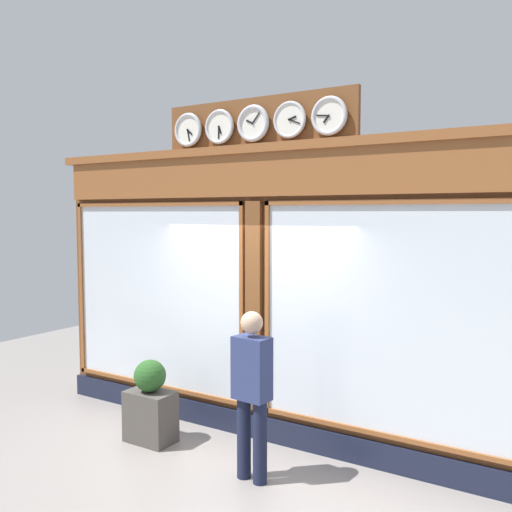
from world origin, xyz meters
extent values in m
cube|color=brown|center=(0.00, -0.15, 1.66)|extent=(6.10, 0.30, 3.31)
cube|color=#191E33|center=(0.00, 0.02, 0.14)|extent=(6.10, 0.08, 0.28)
cube|color=brown|center=(0.00, 0.04, 3.07)|extent=(5.98, 0.08, 0.49)
cube|color=brown|center=(0.00, 0.02, 3.36)|extent=(6.22, 0.20, 0.10)
cube|color=silver|center=(-1.55, 0.01, 1.56)|extent=(2.70, 0.02, 2.32)
cube|color=brown|center=(-1.55, 0.04, 2.75)|extent=(2.80, 0.04, 0.05)
cube|color=brown|center=(-1.55, 0.04, 0.37)|extent=(2.80, 0.04, 0.05)
cube|color=brown|center=(-0.18, 0.04, 1.56)|extent=(0.05, 0.04, 2.42)
cube|color=silver|center=(1.55, 0.01, 1.56)|extent=(2.70, 0.02, 2.32)
cube|color=brown|center=(1.55, 0.04, 2.75)|extent=(2.80, 0.04, 0.05)
cube|color=brown|center=(1.55, 0.04, 0.37)|extent=(2.80, 0.04, 0.05)
cube|color=brown|center=(2.92, 0.04, 1.56)|extent=(0.05, 0.04, 2.42)
cube|color=brown|center=(0.18, 0.04, 1.56)|extent=(0.05, 0.04, 2.42)
cube|color=brown|center=(0.00, 0.03, 1.56)|extent=(0.20, 0.10, 2.42)
cube|color=brown|center=(0.00, -0.02, 3.64)|extent=(2.46, 0.06, 0.60)
cylinder|color=white|center=(-0.93, 0.06, 3.64)|extent=(0.33, 0.02, 0.33)
torus|color=silver|center=(-0.93, 0.06, 3.64)|extent=(0.41, 0.05, 0.41)
cube|color=black|center=(-0.90, 0.07, 3.61)|extent=(0.07, 0.01, 0.08)
cube|color=black|center=(-0.86, 0.07, 3.65)|extent=(0.14, 0.01, 0.03)
sphere|color=black|center=(-0.93, 0.08, 3.64)|extent=(0.02, 0.02, 0.02)
cylinder|color=white|center=(-0.47, 0.06, 3.64)|extent=(0.33, 0.02, 0.33)
torus|color=silver|center=(-0.47, 0.06, 3.64)|extent=(0.40, 0.04, 0.40)
cube|color=black|center=(-0.51, 0.07, 3.66)|extent=(0.09, 0.01, 0.04)
cube|color=black|center=(-0.53, 0.07, 3.62)|extent=(0.13, 0.01, 0.06)
sphere|color=black|center=(-0.47, 0.08, 3.64)|extent=(0.02, 0.02, 0.02)
cylinder|color=white|center=(0.00, 0.06, 3.64)|extent=(0.33, 0.02, 0.33)
torus|color=silver|center=(0.00, 0.06, 3.64)|extent=(0.42, 0.06, 0.42)
cube|color=black|center=(0.04, 0.07, 3.66)|extent=(0.09, 0.01, 0.05)
cube|color=black|center=(-0.05, 0.07, 3.70)|extent=(0.10, 0.01, 0.11)
sphere|color=black|center=(0.00, 0.08, 3.64)|extent=(0.02, 0.02, 0.02)
cylinder|color=white|center=(0.47, 0.06, 3.64)|extent=(0.33, 0.02, 0.33)
torus|color=silver|center=(0.47, 0.06, 3.64)|extent=(0.40, 0.04, 0.40)
cube|color=black|center=(0.45, 0.07, 3.60)|extent=(0.05, 0.01, 0.09)
cube|color=black|center=(0.47, 0.07, 3.57)|extent=(0.02, 0.01, 0.14)
sphere|color=black|center=(0.47, 0.08, 3.64)|extent=(0.02, 0.02, 0.02)
cylinder|color=white|center=(0.93, 0.06, 3.64)|extent=(0.33, 0.02, 0.33)
torus|color=silver|center=(0.93, 0.06, 3.64)|extent=(0.41, 0.05, 0.41)
cube|color=black|center=(0.90, 0.07, 3.61)|extent=(0.08, 0.01, 0.07)
cube|color=black|center=(0.92, 0.07, 3.57)|extent=(0.04, 0.01, 0.14)
sphere|color=black|center=(0.93, 0.08, 3.64)|extent=(0.02, 0.02, 0.02)
cylinder|color=#191E38|center=(-0.43, 0.92, 0.41)|extent=(0.14, 0.14, 0.82)
cylinder|color=#191E38|center=(-0.63, 0.94, 0.41)|extent=(0.14, 0.14, 0.82)
cube|color=navy|center=(-0.53, 0.93, 1.13)|extent=(0.38, 0.25, 0.62)
sphere|color=tan|center=(-0.53, 0.93, 1.58)|extent=(0.22, 0.22, 0.22)
cube|color=#4C4742|center=(0.96, 0.76, 0.30)|extent=(0.56, 0.36, 0.59)
sphere|color=#285623|center=(0.96, 0.76, 0.77)|extent=(0.37, 0.37, 0.37)
camera|label=1|loc=(-3.42, 5.44, 2.64)|focal=39.33mm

